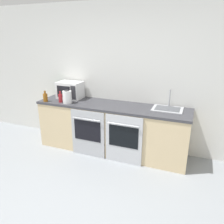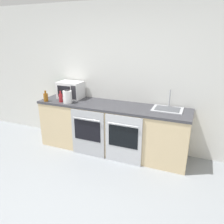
% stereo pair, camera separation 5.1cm
% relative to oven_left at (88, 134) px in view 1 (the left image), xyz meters
% --- Properties ---
extents(wall_back, '(10.00, 0.06, 2.60)m').
position_rel_oven_left_xyz_m(wall_back, '(0.31, 0.68, 0.88)').
color(wall_back, silver).
rests_on(wall_back, ground_plane).
extents(counter_back, '(2.71, 0.66, 0.88)m').
position_rel_oven_left_xyz_m(counter_back, '(0.31, 0.33, 0.02)').
color(counter_back, '#D1B789').
rests_on(counter_back, ground_plane).
extents(oven_left, '(0.62, 0.06, 0.83)m').
position_rel_oven_left_xyz_m(oven_left, '(0.00, 0.00, 0.00)').
color(oven_left, '#A8AAAF').
rests_on(oven_left, ground_plane).
extents(oven_right, '(0.62, 0.06, 0.83)m').
position_rel_oven_left_xyz_m(oven_right, '(0.65, 0.00, 0.00)').
color(oven_right, '#B7BABF').
rests_on(oven_right, ground_plane).
extents(microwave, '(0.46, 0.33, 0.32)m').
position_rel_oven_left_xyz_m(microwave, '(-0.59, 0.45, 0.62)').
color(microwave, silver).
rests_on(microwave, counter_back).
extents(bottle_green, '(0.09, 0.09, 0.29)m').
position_rel_oven_left_xyz_m(bottle_green, '(-0.90, 0.53, 0.57)').
color(bottle_green, '#19722D').
rests_on(bottle_green, counter_back).
extents(bottle_red, '(0.07, 0.07, 0.20)m').
position_rel_oven_left_xyz_m(bottle_red, '(-0.61, 0.15, 0.54)').
color(bottle_red, maroon).
rests_on(bottle_red, counter_back).
extents(bottle_amber, '(0.08, 0.08, 0.20)m').
position_rel_oven_left_xyz_m(bottle_amber, '(-0.89, 0.08, 0.54)').
color(bottle_amber, '#8C5114').
rests_on(bottle_amber, counter_back).
extents(kettle, '(0.16, 0.16, 0.23)m').
position_rel_oven_left_xyz_m(kettle, '(-0.46, 0.14, 0.57)').
color(kettle, white).
rests_on(kettle, counter_back).
extents(sink, '(0.49, 0.36, 0.31)m').
position_rel_oven_left_xyz_m(sink, '(1.26, 0.43, 0.48)').
color(sink, '#A8AAAF').
rests_on(sink, counter_back).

